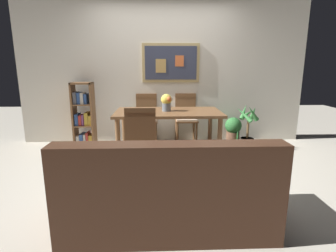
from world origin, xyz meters
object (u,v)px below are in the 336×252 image
(flower_vase, at_px, (167,102))
(bookshelf, at_px, (84,118))
(potted_ivy, at_px, (233,130))
(dining_chair_far_right, at_px, (186,114))
(dining_table, at_px, (168,117))
(dining_chair_far_left, at_px, (146,115))
(leather_couch, at_px, (168,193))
(potted_palm, at_px, (247,132))
(dining_chair_near_left, at_px, (141,135))

(flower_vase, bearing_deg, bookshelf, 157.79)
(potted_ivy, bearing_deg, dining_chair_far_right, 173.37)
(dining_table, xyz_separation_m, dining_chair_far_left, (-0.37, 0.74, -0.10))
(dining_table, height_order, dining_chair_far_left, dining_chair_far_left)
(leather_couch, distance_m, potted_palm, 2.59)
(dining_chair_near_left, bearing_deg, potted_ivy, 40.92)
(dining_chair_far_left, relative_size, flower_vase, 3.46)
(dining_table, bearing_deg, dining_chair_far_right, 64.71)
(dining_chair_far_right, relative_size, leather_couch, 0.51)
(dining_chair_near_left, relative_size, potted_ivy, 1.76)
(flower_vase, bearing_deg, dining_table, -32.38)
(potted_ivy, bearing_deg, dining_chair_near_left, -139.08)
(leather_couch, height_order, bookshelf, bookshelf)
(dining_chair_far_left, relative_size, dining_chair_far_right, 1.00)
(dining_chair_far_left, relative_size, dining_chair_near_left, 1.00)
(dining_chair_far_right, bearing_deg, bookshelf, -175.36)
(dining_table, bearing_deg, potted_palm, 11.35)
(dining_chair_far_right, xyz_separation_m, flower_vase, (-0.38, -0.74, 0.33))
(dining_chair_far_right, bearing_deg, leather_couch, -99.29)
(leather_couch, xyz_separation_m, flower_vase, (0.05, 1.90, 0.56))
(dining_chair_near_left, distance_m, potted_ivy, 2.14)
(dining_chair_far_left, xyz_separation_m, dining_chair_far_right, (0.72, 0.01, 0.00))
(potted_palm, bearing_deg, potted_ivy, 109.47)
(dining_table, xyz_separation_m, potted_palm, (1.36, 0.27, -0.32))
(bookshelf, relative_size, flower_vase, 4.29)
(potted_ivy, bearing_deg, bookshelf, -179.00)
(leather_couch, bearing_deg, bookshelf, 119.17)
(leather_couch, distance_m, flower_vase, 1.98)
(dining_chair_far_left, distance_m, dining_chair_near_left, 1.48)
(dining_chair_near_left, bearing_deg, potted_palm, 30.21)
(dining_table, xyz_separation_m, leather_couch, (-0.08, -1.89, -0.32))
(dining_chair_far_left, height_order, potted_ivy, dining_chair_far_left)
(leather_couch, xyz_separation_m, potted_palm, (1.43, 2.16, 0.00))
(leather_couch, distance_m, bookshelf, 2.86)
(leather_couch, relative_size, flower_vase, 6.83)
(potted_palm, bearing_deg, dining_chair_far_right, 154.45)
(dining_chair_near_left, xyz_separation_m, potted_palm, (1.73, 1.01, -0.22))
(bookshelf, height_order, potted_ivy, bookshelf)
(dining_chair_far_right, xyz_separation_m, bookshelf, (-1.82, -0.15, -0.02))
(dining_chair_far_right, height_order, potted_ivy, dining_chair_far_right)
(dining_chair_far_right, xyz_separation_m, potted_palm, (1.00, -0.48, -0.22))
(bookshelf, relative_size, potted_palm, 1.44)
(potted_ivy, xyz_separation_m, potted_palm, (0.13, -0.38, 0.05))
(dining_chair_far_right, distance_m, leather_couch, 2.68)
(dining_table, distance_m, dining_chair_near_left, 0.83)
(dining_chair_near_left, bearing_deg, leather_couch, -75.28)
(dining_table, relative_size, dining_chair_near_left, 1.79)
(dining_chair_far_right, distance_m, bookshelf, 1.83)
(dining_chair_far_left, distance_m, flower_vase, 0.87)
(dining_table, bearing_deg, bookshelf, 157.63)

